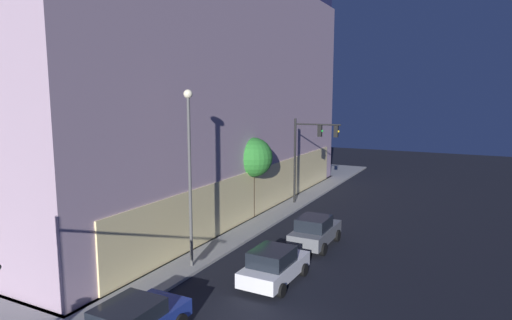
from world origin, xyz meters
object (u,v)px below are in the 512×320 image
(car_white, at_px, (274,265))
(car_grey, at_px, (315,231))
(street_lamp_sidewalk, at_px, (189,159))
(modern_building, at_px, (149,82))
(traffic_light_far_corner, at_px, (311,145))
(sidewalk_tree, at_px, (253,158))

(car_white, distance_m, car_grey, 5.71)
(street_lamp_sidewalk, bearing_deg, modern_building, 47.28)
(car_grey, bearing_deg, car_white, 179.92)
(traffic_light_far_corner, relative_size, sidewalk_tree, 1.20)
(street_lamp_sidewalk, relative_size, sidewalk_tree, 1.55)
(modern_building, height_order, car_white, modern_building)
(traffic_light_far_corner, xyz_separation_m, car_white, (-14.67, -3.58, -4.10))
(modern_building, distance_m, car_grey, 18.97)
(modern_building, xyz_separation_m, car_white, (-10.34, -16.04, -9.04))
(sidewalk_tree, distance_m, car_white, 11.53)
(sidewalk_tree, xyz_separation_m, car_white, (-9.22, -5.92, -3.60))
(street_lamp_sidewalk, distance_m, car_white, 6.56)
(modern_building, height_order, car_grey, modern_building)
(modern_building, bearing_deg, traffic_light_far_corner, -70.81)
(street_lamp_sidewalk, relative_size, car_grey, 2.04)
(traffic_light_far_corner, height_order, car_grey, traffic_light_far_corner)
(traffic_light_far_corner, bearing_deg, car_white, -166.28)
(car_white, bearing_deg, street_lamp_sidewalk, 94.70)
(modern_building, height_order, sidewalk_tree, modern_building)
(sidewalk_tree, relative_size, car_grey, 1.32)
(modern_building, distance_m, traffic_light_far_corner, 14.09)
(modern_building, relative_size, sidewalk_tree, 6.08)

